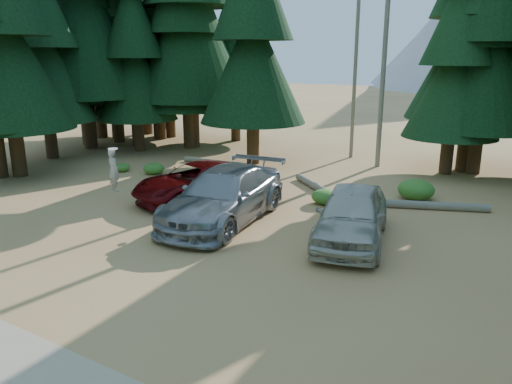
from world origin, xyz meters
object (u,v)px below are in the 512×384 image
(log_mid, at_px, (315,186))
(silver_minivan_center, at_px, (224,196))
(log_right, at_px, (422,205))
(log_left, at_px, (214,162))
(frisbee_player, at_px, (114,170))
(red_pickup, at_px, (197,182))
(silver_minivan_right, at_px, (352,215))

(log_mid, bearing_deg, silver_minivan_center, -59.66)
(silver_minivan_center, distance_m, log_right, 7.41)
(log_left, bearing_deg, silver_minivan_center, -56.85)
(frisbee_player, height_order, log_right, frisbee_player)
(silver_minivan_center, height_order, log_left, silver_minivan_center)
(red_pickup, bearing_deg, log_mid, 66.14)
(silver_minivan_center, xyz_separation_m, silver_minivan_right, (4.42, 0.44, -0.05))
(red_pickup, xyz_separation_m, log_right, (7.89, 3.34, -0.57))
(silver_minivan_right, height_order, frisbee_player, frisbee_player)
(red_pickup, xyz_separation_m, silver_minivan_center, (2.40, -1.58, 0.17))
(silver_minivan_right, xyz_separation_m, frisbee_player, (-9.33, -0.78, 0.44))
(frisbee_player, relative_size, log_right, 0.35)
(silver_minivan_center, bearing_deg, log_right, 34.91)
(frisbee_player, relative_size, log_mid, 0.46)
(log_mid, bearing_deg, frisbee_player, -95.23)
(log_right, bearing_deg, red_pickup, -178.14)
(red_pickup, bearing_deg, frisbee_player, -125.19)
(silver_minivan_right, bearing_deg, log_right, 62.13)
(frisbee_player, bearing_deg, silver_minivan_center, -158.72)
(silver_minivan_center, height_order, log_right, silver_minivan_center)
(log_left, bearing_deg, log_mid, -20.31)
(log_mid, xyz_separation_m, log_right, (4.56, -0.49, 0.01))
(silver_minivan_right, distance_m, log_right, 4.67)
(red_pickup, bearing_deg, silver_minivan_center, -16.23)
(silver_minivan_center, bearing_deg, silver_minivan_right, -1.33)
(log_left, xyz_separation_m, log_mid, (6.61, -1.81, 0.02))
(silver_minivan_center, relative_size, log_right, 1.28)
(log_right, bearing_deg, frisbee_player, -174.20)
(red_pickup, bearing_deg, log_right, 40.10)
(log_mid, height_order, log_right, log_right)
(silver_minivan_center, distance_m, log_mid, 5.55)
(log_right, bearing_deg, silver_minivan_right, -124.50)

